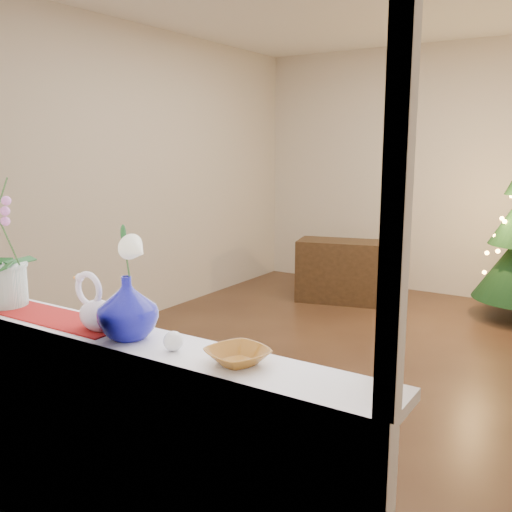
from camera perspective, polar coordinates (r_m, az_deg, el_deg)
The scene contains 14 objects.
ground at distance 4.43m, azimuth 10.28°, elevation -10.73°, with size 5.00×5.00×0.00m, color #392317.
wall_back at distance 6.51m, azimuth 19.31°, elevation 7.93°, with size 4.50×0.10×2.70m, color beige.
wall_front at distance 2.05m, azimuth -16.49°, elevation 2.96°, with size 4.50×0.10×2.70m, color beige.
wall_left at distance 5.39m, azimuth -12.04°, elevation 7.81°, with size 0.10×5.00×2.70m, color beige.
window_apron at distance 2.37m, azimuth -14.47°, elevation -19.26°, with size 2.20×0.08×0.88m, color white.
windowsill at distance 2.24m, azimuth -13.33°, elevation -8.11°, with size 2.20×0.26×0.04m, color white.
window_frame at distance 2.05m, azimuth -16.38°, elevation 12.79°, with size 2.22×0.06×1.60m, color white, non-canonical shape.
runner at distance 2.51m, azimuth -19.42°, elevation -5.82°, with size 0.70×0.20×0.01m, color maroon.
swan at distance 2.26m, azimuth -15.46°, elevation -4.63°, with size 0.25×0.12×0.21m, color silver, non-canonical shape.
blue_vase at distance 2.14m, azimuth -12.75°, elevation -4.59°, with size 0.26×0.26×0.27m, color #070768.
lily at distance 2.09m, azimuth -13.02°, elevation 1.65°, with size 0.15×0.09×0.20m, color white, non-canonical shape.
paperweight at distance 2.01m, azimuth -8.27°, elevation -8.41°, with size 0.07×0.07×0.07m, color silver.
amber_dish at distance 1.89m, azimuth -1.86°, elevation -10.06°, with size 0.17×0.17×0.04m, color #8D5819.
side_table at distance 6.09m, azimuth 8.34°, elevation -1.48°, with size 0.87×0.43×0.65m, color black.
Camera 1 is at (1.54, -3.82, 1.62)m, focal length 40.00 mm.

